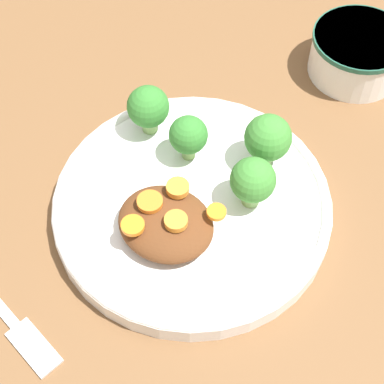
{
  "coord_description": "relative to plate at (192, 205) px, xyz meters",
  "views": [
    {
      "loc": [
        -0.2,
        0.29,
        0.54
      ],
      "look_at": [
        0.0,
        0.0,
        0.04
      ],
      "focal_mm": 60.0,
      "sensor_mm": 36.0,
      "label": 1
    }
  ],
  "objects": [
    {
      "name": "ground_plane",
      "position": [
        0.0,
        0.0,
        -0.01
      ],
      "size": [
        4.0,
        4.0,
        0.0
      ],
      "primitive_type": "plane",
      "color": "brown"
    },
    {
      "name": "plate",
      "position": [
        0.0,
        0.0,
        0.0
      ],
      "size": [
        0.28,
        0.28,
        0.03
      ],
      "color": "white",
      "rests_on": "ground_plane"
    },
    {
      "name": "dip_bowl",
      "position": [
        -0.04,
        -0.27,
        0.02
      ],
      "size": [
        0.11,
        0.11,
        0.05
      ],
      "color": "white",
      "rests_on": "ground_plane"
    },
    {
      "name": "stew_mound",
      "position": [
        -0.0,
        0.04,
        0.02
      ],
      "size": [
        0.09,
        0.08,
        0.03
      ],
      "primitive_type": "ellipsoid",
      "color": "#5B3319",
      "rests_on": "plate"
    },
    {
      "name": "broccoli_floret_0",
      "position": [
        -0.05,
        -0.03,
        0.04
      ],
      "size": [
        0.04,
        0.04,
        0.06
      ],
      "color": "#7FA85B",
      "rests_on": "plate"
    },
    {
      "name": "broccoli_floret_1",
      "position": [
        0.04,
        -0.04,
        0.04
      ],
      "size": [
        0.04,
        0.04,
        0.05
      ],
      "color": "#759E51",
      "rests_on": "plate"
    },
    {
      "name": "broccoli_floret_2",
      "position": [
        -0.03,
        -0.08,
        0.04
      ],
      "size": [
        0.05,
        0.05,
        0.06
      ],
      "color": "#7FA85B",
      "rests_on": "plate"
    },
    {
      "name": "broccoli_floret_3",
      "position": [
        0.09,
        -0.05,
        0.04
      ],
      "size": [
        0.04,
        0.04,
        0.06
      ],
      "color": "#7FA85B",
      "rests_on": "plate"
    },
    {
      "name": "carrot_slice_0",
      "position": [
        0.02,
        0.04,
        0.04
      ],
      "size": [
        0.02,
        0.02,
        0.01
      ],
      "primitive_type": "cylinder",
      "color": "orange",
      "rests_on": "stew_mound"
    },
    {
      "name": "carrot_slice_1",
      "position": [
        0.02,
        0.07,
        0.04
      ],
      "size": [
        0.02,
        0.02,
        0.0
      ],
      "primitive_type": "cylinder",
      "color": "orange",
      "rests_on": "stew_mound"
    },
    {
      "name": "carrot_slice_2",
      "position": [
        -0.01,
        0.04,
        0.04
      ],
      "size": [
        0.02,
        0.02,
        0.01
      ],
      "primitive_type": "cylinder",
      "color": "orange",
      "rests_on": "stew_mound"
    },
    {
      "name": "carrot_slice_3",
      "position": [
        -0.04,
        0.01,
        0.04
      ],
      "size": [
        0.02,
        0.02,
        0.0
      ],
      "primitive_type": "cylinder",
      "color": "orange",
      "rests_on": "stew_mound"
    },
    {
      "name": "carrot_slice_4",
      "position": [
        0.01,
        0.01,
        0.04
      ],
      "size": [
        0.02,
        0.02,
        0.01
      ],
      "primitive_type": "cylinder",
      "color": "orange",
      "rests_on": "stew_mound"
    },
    {
      "name": "fork",
      "position": [
        0.08,
        0.19,
        -0.01
      ],
      "size": [
        0.18,
        0.05,
        0.01
      ],
      "rotation": [
        0.0,
        0.0,
        9.22
      ],
      "color": "silver",
      "rests_on": "ground_plane"
    }
  ]
}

